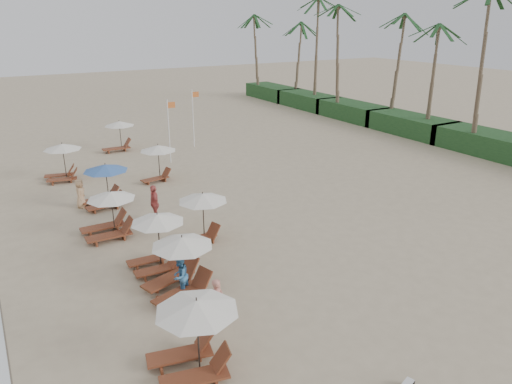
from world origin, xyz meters
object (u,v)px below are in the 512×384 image
inland_station_1 (157,158)px  beachgoer_far_a (154,203)px  flag_pole_near (169,128)px  lounger_station_0 (191,336)px  beachgoer_mid_a (180,276)px  inland_station_0 (201,211)px  inland_station_2 (118,134)px  lounger_station_5 (61,161)px  beachgoer_far_b (80,193)px  lounger_station_3 (107,215)px  lounger_station_1 (177,267)px  lounger_station_4 (103,185)px  beachgoer_near (218,301)px  lounger_station_2 (155,241)px

inland_station_1 → beachgoer_far_a: inland_station_1 is taller
inland_station_1 → flag_pole_near: (2.14, 3.37, 0.96)m
lounger_station_0 → beachgoer_mid_a: size_ratio=1.70×
inland_station_0 → inland_station_2: size_ratio=0.93×
lounger_station_5 → beachgoer_far_b: lounger_station_5 is taller
lounger_station_3 → beachgoer_mid_a: bearing=-81.5°
lounger_station_0 → lounger_station_1: bearing=73.7°
lounger_station_0 → inland_station_1: lounger_station_0 is taller
lounger_station_3 → inland_station_1: 8.07m
beachgoer_mid_a → beachgoer_far_b: 10.84m
lounger_station_4 → inland_station_1: bearing=34.1°
beachgoer_near → lounger_station_5: bearing=51.3°
lounger_station_3 → beachgoer_far_b: lounger_station_3 is taller
inland_station_1 → beachgoer_far_a: 6.43m
lounger_station_1 → inland_station_2: inland_station_2 is taller
lounger_station_1 → beachgoer_far_a: size_ratio=1.45×
inland_station_2 → flag_pole_near: 5.60m
inland_station_1 → inland_station_0: bearing=-97.4°
lounger_station_4 → lounger_station_5: size_ratio=1.06×
lounger_station_0 → flag_pole_near: flag_pole_near is taller
lounger_station_2 → lounger_station_3: lounger_station_2 is taller
inland_station_1 → lounger_station_5: bearing=149.0°
lounger_station_5 → lounger_station_0: bearing=-89.7°
inland_station_2 → beachgoer_mid_a: 21.63m
lounger_station_1 → lounger_station_5: 15.81m
inland_station_1 → beachgoer_mid_a: 13.51m
inland_station_2 → beachgoer_far_a: (-2.14, -14.34, -0.39)m
lounger_station_3 → beachgoer_far_a: size_ratio=1.38×
lounger_station_1 → beachgoer_far_b: size_ratio=1.73×
lounger_station_2 → inland_station_1: (3.87, 10.65, 0.25)m
lounger_station_0 → lounger_station_3: lounger_station_0 is taller
lounger_station_0 → beachgoer_mid_a: lounger_station_0 is taller
beachgoer_far_b → lounger_station_5: bearing=23.7°
lounger_station_2 → flag_pole_near: bearing=66.8°
beachgoer_far_a → flag_pole_near: (4.43, 9.35, 1.50)m
lounger_station_3 → lounger_station_4: (0.78, 3.88, 0.17)m
lounger_station_1 → beachgoer_mid_a: size_ratio=1.75×
lounger_station_1 → beachgoer_far_a: bearing=77.5°
lounger_station_4 → lounger_station_0: bearing=-94.2°
lounger_station_4 → beachgoer_far_b: size_ratio=1.66×
lounger_station_0 → beachgoer_far_b: size_ratio=1.69×
inland_station_0 → inland_station_2: (1.07, 17.60, -0.15)m
lounger_station_5 → lounger_station_4: bearing=-78.6°
flag_pole_near → beachgoer_mid_a: bearing=-109.9°
lounger_station_2 → beachgoer_mid_a: 2.36m
beachgoer_far_a → beachgoer_far_b: bearing=-139.0°
inland_station_0 → flag_pole_near: bearing=75.1°
flag_pole_near → beachgoer_far_b: bearing=-142.3°
lounger_station_5 → flag_pole_near: flag_pole_near is taller
beachgoer_far_b → inland_station_0: bearing=-127.7°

